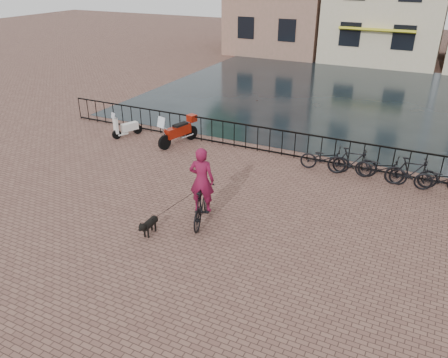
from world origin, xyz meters
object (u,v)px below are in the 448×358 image
at_px(motorcycle, 178,128).
at_px(cyclist, 202,190).
at_px(dog, 150,226).
at_px(scooter, 126,123).

bearing_deg(motorcycle, cyclist, -36.57).
xyz_separation_m(dog, motorcycle, (-2.74, 5.97, 0.43)).
height_order(cyclist, dog, cyclist).
relative_size(dog, motorcycle, 0.40).
height_order(dog, scooter, scooter).
height_order(dog, motorcycle, motorcycle).
bearing_deg(scooter, motorcycle, 28.47).
xyz_separation_m(motorcycle, scooter, (-2.44, -0.16, -0.11)).
distance_m(dog, scooter, 7.79).
xyz_separation_m(dog, scooter, (-5.18, 5.80, 0.32)).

